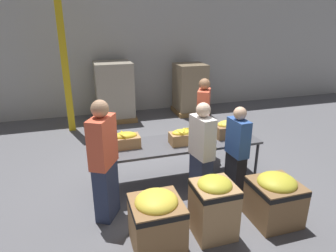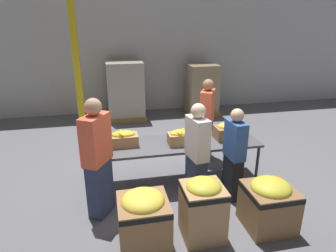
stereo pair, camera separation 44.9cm
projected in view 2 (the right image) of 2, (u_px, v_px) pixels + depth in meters
The scene contains 16 objects.
ground_plane at pixel (180, 181), 5.42m from camera, with size 30.00×30.00×0.00m, color slate.
wall_back at pixel (144, 45), 8.91m from camera, with size 16.00×0.08×4.00m.
sorting_table at pixel (180, 145), 5.17m from camera, with size 2.71×0.84×0.76m.
banana_box_0 at pixel (124, 138), 5.00m from camera, with size 0.47×0.34×0.26m.
banana_box_1 at pixel (180, 137), 5.04m from camera, with size 0.40×0.29×0.27m.
banana_box_2 at pixel (228, 131), 5.28m from camera, with size 0.48×0.34×0.30m.
volunteer_0 at pixel (234, 155), 4.69m from camera, with size 0.23×0.42×1.51m.
volunteer_1 at pixel (98, 159), 4.25m from camera, with size 0.45×0.53×1.78m.
volunteer_2 at pixel (207, 121), 6.01m from camera, with size 0.41×0.50×1.67m.
volunteer_3 at pixel (197, 155), 4.55m from camera, with size 0.29×0.47×1.63m.
donation_bin_0 at pixel (144, 218), 3.78m from camera, with size 0.64×0.64×0.77m.
donation_bin_1 at pixel (203, 207), 3.91m from camera, with size 0.53×0.53×0.85m.
donation_bin_2 at pixel (269, 202), 4.12m from camera, with size 0.64×0.64×0.74m.
support_pillar at pixel (75, 51), 7.40m from camera, with size 0.17×0.17×4.00m.
pallet_stack_0 at pixel (202, 90), 8.96m from camera, with size 0.93×0.93×1.50m.
pallet_stack_1 at pixel (125, 91), 8.58m from camera, with size 1.10×1.10×1.64m.
Camera 2 is at (-1.19, -4.61, 2.79)m, focal length 32.00 mm.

